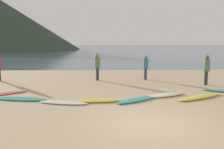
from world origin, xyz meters
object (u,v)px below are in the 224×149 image
Objects in this scene: surfboard_1 at (20,99)px; surfboard_6 at (200,97)px; surfboard_2 at (63,102)px; surfboard_4 at (137,99)px; person_2 at (97,65)px; person_3 at (146,65)px; surfboard_3 at (99,101)px; surfboard_5 at (165,95)px; person_1 at (207,67)px.

surfboard_6 is (7.89, 0.01, 0.00)m from surfboard_1.
surfboard_4 is at bearing 18.99° from surfboard_2.
person_2 is at bearing 105.81° from surfboard_6.
surfboard_2 is 1.30× the size of person_3.
surfboard_3 is 0.79× the size of surfboard_6.
surfboard_5 is at bearing 105.55° from person_2.
surfboard_5 is 1.31× the size of person_3.
surfboard_2 is 5.72m from person_2.
surfboard_3 is 3.14m from surfboard_5.
surfboard_6 is 1.57× the size of person_1.
person_3 reaches higher than surfboard_1.
surfboard_3 is 0.97× the size of surfboard_4.
person_2 reaches higher than surfboard_4.
surfboard_3 is 1.03× the size of surfboard_5.
person_3 is at bearing 40.97° from surfboard_4.
surfboard_4 is (3.05, 0.35, 0.01)m from surfboard_2.
surfboard_1 is 5.02m from surfboard_4.
person_3 is at bearing 64.66° from surfboard_2.
surfboard_2 is at bearing 103.26° from person_3.
surfboard_5 is 1.21× the size of person_1.
surfboard_3 and surfboard_5 have the same top height.
surfboard_5 is (3.00, 0.91, 0.00)m from surfboard_3.
surfboard_3 reaches higher than surfboard_2.
person_2 is (-0.19, 5.30, 0.96)m from surfboard_3.
surfboard_6 is at bearing -38.53° from surfboard_5.
surfboard_6 is at bearing 113.60° from person_2.
person_2 reaches higher than person_1.
person_3 is (1.32, 5.28, 0.88)m from surfboard_4.
person_2 is at bearing 66.70° from surfboard_1.
surfboard_1 is at bearing 167.19° from surfboard_3.
person_1 reaches higher than surfboard_1.
surfboard_2 is at bearing -17.49° from person_1.
surfboard_5 is 4.08m from person_1.
surfboard_6 is 1.71× the size of person_3.
person_2 reaches higher than surfboard_5.
surfboard_2 is at bearing 56.59° from person_2.
surfboard_3 is at bearing 20.25° from surfboard_2.
person_1 reaches higher than surfboard_2.
person_2 is at bearing -59.96° from person_1.
person_1 is at bearing 24.93° from surfboard_3.
surfboard_1 is at bearing 161.40° from surfboard_5.
surfboard_6 is 3.50m from person_1.
surfboard_3 is 5.39m from person_2.
surfboard_1 is 1.16× the size of surfboard_3.
person_3 is at bearing 48.46° from surfboard_1.
surfboard_2 is 8.39m from person_1.
surfboard_3 is at bearing 71.60° from person_2.
surfboard_2 is 1.19× the size of person_2.
surfboard_5 is at bearing 11.86° from surfboard_3.
surfboard_5 is at bearing 135.66° from surfboard_6.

